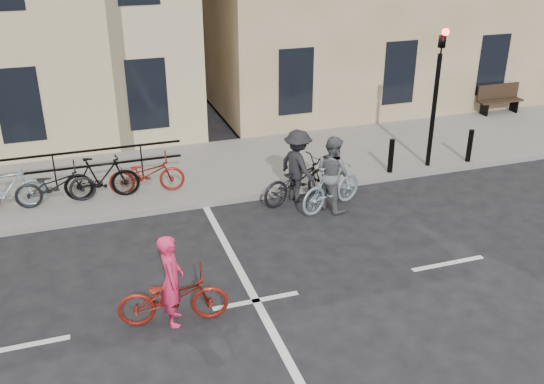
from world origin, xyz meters
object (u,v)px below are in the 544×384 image
object	(u,v)px
cyclist_grey	(332,180)
cyclist_dark	(298,173)
traffic_light	(437,81)
bench	(499,98)
cyclist_pink	(173,293)

from	to	relation	value
cyclist_grey	cyclist_dark	bearing A→B (deg)	19.33
traffic_light	bench	bearing A→B (deg)	35.25
bench	cyclist_dark	bearing A→B (deg)	-155.44
bench	cyclist_pink	size ratio (longest dim) A/B	0.83
cyclist_pink	cyclist_dark	bearing A→B (deg)	-35.28
traffic_light	bench	xyz separation A→B (m)	(4.80, 3.39, -1.78)
bench	cyclist_dark	size ratio (longest dim) A/B	0.76
cyclist_grey	cyclist_pink	bearing A→B (deg)	104.34
cyclist_grey	bench	bearing A→B (deg)	-82.31
traffic_light	cyclist_pink	size ratio (longest dim) A/B	2.02
traffic_light	cyclist_pink	xyz separation A→B (m)	(-7.69, -4.46, -1.88)
cyclist_pink	cyclist_grey	xyz separation A→B (m)	(4.28, 3.16, 0.15)
bench	cyclist_grey	xyz separation A→B (m)	(-8.21, -4.70, 0.05)
bench	cyclist_pink	xyz separation A→B (m)	(-12.49, -7.85, -0.10)
bench	cyclist_pink	distance (m)	14.75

